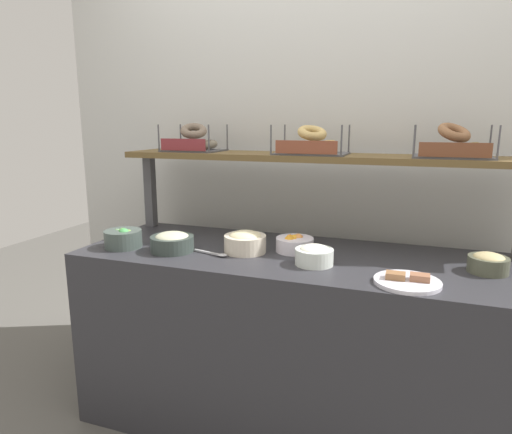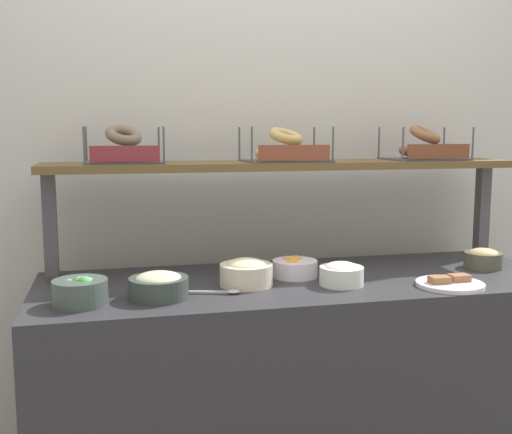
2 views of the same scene
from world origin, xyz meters
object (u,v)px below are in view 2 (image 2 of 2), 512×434
(bowl_cream_cheese, at_px, (342,274))
(bowl_hummus, at_px, (483,258))
(bowl_tuna_salad, at_px, (159,285))
(bagel_basket_poppy, at_px, (123,150))
(serving_spoon_near_plate, at_px, (222,292))
(bagel_basket_cinnamon_raisin, at_px, (424,148))
(bagel_basket_sesame, at_px, (285,150))
(bowl_potato_salad, at_px, (246,272))
(bowl_veggie_mix, at_px, (80,291))
(bowl_fruit_salad, at_px, (295,268))
(serving_plate_white, at_px, (450,283))

(bowl_cream_cheese, bearing_deg, bowl_hummus, 11.22)
(bowl_tuna_salad, xyz_separation_m, bagel_basket_poppy, (-0.09, 0.41, 0.43))
(serving_spoon_near_plate, height_order, bagel_basket_cinnamon_raisin, bagel_basket_cinnamon_raisin)
(bagel_basket_sesame, distance_m, bagel_basket_cinnamon_raisin, 0.63)
(serving_spoon_near_plate, bearing_deg, bowl_hummus, 7.85)
(bowl_potato_salad, bearing_deg, bowl_tuna_salad, -162.91)
(serving_spoon_near_plate, bearing_deg, bagel_basket_sesame, 49.33)
(bowl_potato_salad, relative_size, bagel_basket_cinnamon_raisin, 0.58)
(bowl_veggie_mix, xyz_separation_m, bagel_basket_cinnamon_raisin, (1.42, 0.42, 0.43))
(bowl_tuna_salad, height_order, serving_spoon_near_plate, bowl_tuna_salad)
(bowl_cream_cheese, relative_size, bagel_basket_poppy, 0.54)
(bowl_potato_salad, xyz_separation_m, bowl_hummus, (1.00, 0.06, -0.01))
(bagel_basket_poppy, height_order, bagel_basket_sesame, bagel_basket_poppy)
(bowl_hummus, relative_size, bowl_fruit_salad, 0.88)
(bowl_potato_salad, distance_m, bowl_tuna_salad, 0.34)
(bowl_fruit_salad, xyz_separation_m, serving_plate_white, (0.50, -0.27, -0.03))
(serving_spoon_near_plate, xyz_separation_m, bagel_basket_poppy, (-0.31, 0.41, 0.47))
(bowl_fruit_salad, bearing_deg, bowl_potato_salad, -157.22)
(bowl_tuna_salad, relative_size, serving_spoon_near_plate, 1.11)
(bowl_fruit_salad, height_order, serving_plate_white, bowl_fruit_salad)
(serving_spoon_near_plate, distance_m, bagel_basket_sesame, 0.69)
(bowl_fruit_salad, height_order, bagel_basket_sesame, bagel_basket_sesame)
(bowl_potato_salad, xyz_separation_m, serving_plate_white, (0.71, -0.18, -0.04))
(bagel_basket_poppy, bearing_deg, bowl_potato_salad, -37.12)
(bowl_tuna_salad, relative_size, bagel_basket_poppy, 0.67)
(serving_plate_white, bearing_deg, serving_spoon_near_plate, 173.81)
(serving_plate_white, distance_m, bagel_basket_cinnamon_raisin, 0.69)
(bagel_basket_poppy, bearing_deg, bowl_tuna_salad, -77.32)
(bowl_tuna_salad, bearing_deg, bowl_potato_salad, 17.09)
(bowl_potato_salad, distance_m, bowl_cream_cheese, 0.34)
(bowl_fruit_salad, distance_m, serving_plate_white, 0.57)
(bowl_cream_cheese, bearing_deg, bowl_fruit_salad, 128.33)
(bowl_tuna_salad, distance_m, bagel_basket_cinnamon_raisin, 1.31)
(bowl_tuna_salad, height_order, bowl_hummus, bowl_tuna_salad)
(bowl_hummus, height_order, serving_spoon_near_plate, bowl_hummus)
(bowl_potato_salad, relative_size, serving_spoon_near_plate, 1.08)
(bowl_potato_salad, xyz_separation_m, bowl_tuna_salad, (-0.32, -0.10, -0.00))
(bowl_veggie_mix, relative_size, serving_plate_white, 0.72)
(bowl_potato_salad, height_order, bowl_hummus, bowl_potato_salad)
(bowl_fruit_salad, xyz_separation_m, bagel_basket_cinnamon_raisin, (0.64, 0.21, 0.44))
(bowl_veggie_mix, bearing_deg, bagel_basket_sesame, 27.40)
(bowl_hummus, distance_m, serving_plate_white, 0.38)
(bowl_hummus, distance_m, bagel_basket_cinnamon_raisin, 0.52)
(serving_plate_white, bearing_deg, bowl_hummus, 39.32)
(bowl_hummus, relative_size, serving_spoon_near_plate, 0.85)
(bowl_cream_cheese, bearing_deg, bowl_tuna_salad, -177.84)
(bowl_tuna_salad, xyz_separation_m, bagel_basket_cinnamon_raisin, (1.17, 0.40, 0.44))
(serving_plate_white, bearing_deg, bagel_basket_poppy, 156.15)
(bowl_hummus, distance_m, bagel_basket_poppy, 1.50)
(bowl_tuna_salad, xyz_separation_m, bowl_hummus, (1.32, 0.16, -0.00))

